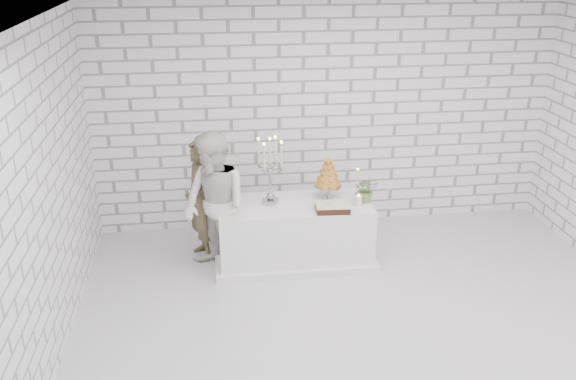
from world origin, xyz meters
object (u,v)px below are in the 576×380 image
Objects in this scene: bride at (215,206)px; groom at (200,200)px; candelabra at (270,171)px; croquembouche at (328,178)px; cake_table at (294,232)px.

groom is at bearing 167.00° from bride.
croquembouche is at bearing 5.84° from candelabra.
candelabra is at bearing -174.16° from croquembouche.
bride is 1.39m from croquembouche.
cake_table is 0.77m from croquembouche.
cake_table is at bearing -9.59° from candelabra.
groom is at bearing 167.44° from cake_table.
bride reaches higher than cake_table.
bride is 0.76m from candelabra.
bride is at bearing -160.16° from candelabra.
candelabra is 1.57× the size of croquembouche.
cake_table is 2.21× the size of candelabra.
cake_table is 0.83m from candelabra.
bride reaches higher than candelabra.
candelabra reaches higher than croquembouche.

